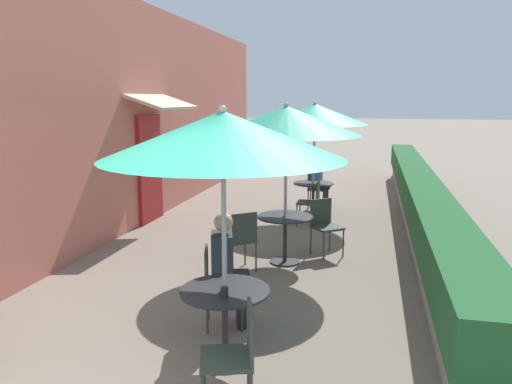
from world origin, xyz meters
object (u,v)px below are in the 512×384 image
object	(u,v)px
patio_table_near	(225,308)
cafe_chair_mid_left	(241,236)
patio_umbrella_near	(223,135)
cafe_chair_far_left	(314,186)
patio_table_far	(313,191)
coffee_cup_near	(224,292)
cafe_chair_near_right	(236,350)
patio_umbrella_mid	(286,121)
patio_table_mid	(285,228)
cafe_chair_mid_right	(324,222)
seated_patron_near_left	(227,265)
cafe_chair_near_left	(217,280)
seated_patron_far_left	(319,178)
cafe_chair_far_right	(312,199)
patio_umbrella_far	(315,114)

from	to	relation	value
patio_table_near	cafe_chair_mid_left	size ratio (longest dim) A/B	0.95
patio_umbrella_near	cafe_chair_far_left	world-z (taller)	patio_umbrella_near
patio_umbrella_near	patio_table_far	xyz separation A→B (m)	(0.10, 5.98, -1.57)
coffee_cup_near	cafe_chair_mid_left	distance (m)	2.64
patio_umbrella_near	cafe_chair_near_right	bearing A→B (deg)	-66.85
cafe_chair_mid_left	patio_umbrella_mid	bearing A→B (deg)	5.81
coffee_cup_near	patio_table_mid	size ratio (longest dim) A/B	0.11
patio_table_near	coffee_cup_near	size ratio (longest dim) A/B	9.15
cafe_chair_near_right	cafe_chair_mid_right	bearing A→B (deg)	-21.10
patio_table_mid	cafe_chair_mid_right	bearing A→B (deg)	45.58
patio_umbrella_mid	patio_table_far	distance (m)	3.41
seated_patron_near_left	patio_table_mid	world-z (taller)	seated_patron_near_left
patio_table_mid	cafe_chair_far_left	size ratio (longest dim) A/B	0.95
patio_umbrella_near	coffee_cup_near	world-z (taller)	patio_umbrella_near
seated_patron_near_left	patio_table_mid	size ratio (longest dim) A/B	1.52
patio_table_near	cafe_chair_far_left	xyz separation A→B (m)	(0.04, 6.73, -0.01)
cafe_chair_near_left	cafe_chair_far_left	xyz separation A→B (m)	(0.33, 6.04, 0.00)
cafe_chair_mid_left	patio_table_far	bearing A→B (deg)	40.86
cafe_chair_near_right	cafe_chair_far_left	distance (m)	7.43
patio_umbrella_mid	cafe_chair_far_left	world-z (taller)	patio_umbrella_mid
seated_patron_near_left	cafe_chair_mid_right	size ratio (longest dim) A/B	1.44
patio_table_far	seated_patron_far_left	bearing A→B (deg)	86.46
patio_umbrella_mid	patio_table_far	size ratio (longest dim) A/B	2.86
patio_table_near	cafe_chair_far_left	size ratio (longest dim) A/B	0.95
patio_umbrella_mid	seated_patron_far_left	world-z (taller)	patio_umbrella_mid
seated_patron_near_left	cafe_chair_mid_left	distance (m)	1.72
cafe_chair_near_right	patio_table_mid	distance (m)	3.65
cafe_chair_far_left	cafe_chair_mid_left	bearing A→B (deg)	-6.06
cafe_chair_near_right	coffee_cup_near	bearing A→B (deg)	7.94
seated_patron_near_left	coffee_cup_near	xyz separation A→B (m)	(0.24, -0.89, 0.07)
cafe_chair_mid_left	cafe_chair_far_right	xyz separation A→B (m)	(0.65, 2.82, 0.00)
patio_table_mid	patio_table_far	bearing A→B (deg)	88.87
patio_table_mid	seated_patron_far_left	distance (m)	3.79
patio_umbrella_mid	seated_patron_far_left	size ratio (longest dim) A/B	1.89
cafe_chair_near_left	cafe_chair_near_right	xyz separation A→B (m)	(0.59, -1.39, 0.00)
patio_table_near	patio_umbrella_far	world-z (taller)	patio_umbrella_far
cafe_chair_far_left	cafe_chair_near_right	bearing A→B (deg)	2.84
cafe_chair_near_left	seated_patron_near_left	world-z (taller)	seated_patron_near_left
cafe_chair_near_right	cafe_chair_mid_left	world-z (taller)	same
cafe_chair_far_right	seated_patron_near_left	bearing A→B (deg)	176.28
cafe_chair_near_right	patio_table_mid	size ratio (longest dim) A/B	1.06
patio_umbrella_near	patio_table_mid	distance (m)	3.34
patio_umbrella_near	patio_umbrella_far	bearing A→B (deg)	89.01
cafe_chair_near_left	patio_umbrella_mid	distance (m)	2.78
cafe_chair_near_left	patio_table_mid	bearing A→B (deg)	154.07
patio_table_mid	patio_umbrella_far	world-z (taller)	patio_umbrella_far
patio_table_near	cafe_chair_mid_right	size ratio (longest dim) A/B	0.95
patio_table_mid	cafe_chair_far_right	xyz separation A→B (m)	(0.12, 2.28, -0.01)
patio_umbrella_near	patio_table_far	distance (m)	6.18
seated_patron_near_left	patio_umbrella_far	xyz separation A→B (m)	(0.29, 5.25, 1.42)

